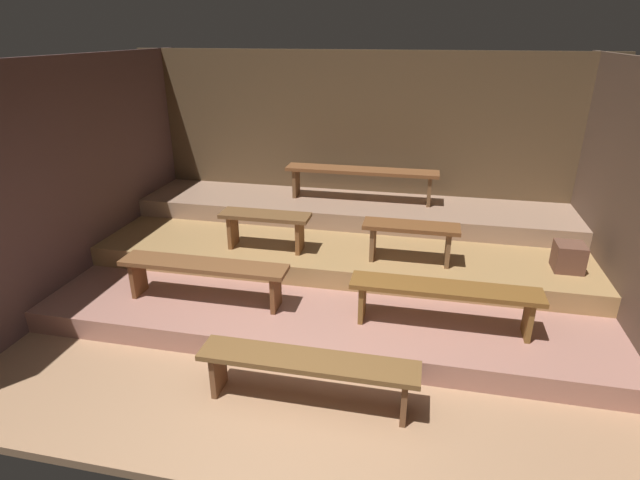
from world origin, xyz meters
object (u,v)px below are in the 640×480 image
at_px(bench_lower_left, 204,270).
at_px(bench_middle_right, 411,233).
at_px(bench_lower_right, 444,294).
at_px(bench_middle_left, 265,222).
at_px(bench_upper_center, 361,174).
at_px(bench_floor_center, 308,367).
at_px(wooden_crate_middle, 569,257).

bearing_deg(bench_lower_left, bench_middle_right, 24.89).
bearing_deg(bench_lower_right, bench_middle_left, 155.11).
height_order(bench_lower_right, bench_upper_center, bench_upper_center).
bearing_deg(bench_floor_center, bench_lower_left, 142.28).
distance_m(bench_upper_center, wooden_crate_middle, 2.91).
xyz_separation_m(bench_floor_center, wooden_crate_middle, (2.51, 2.23, 0.27)).
bearing_deg(wooden_crate_middle, bench_middle_right, -175.58).
height_order(bench_lower_left, wooden_crate_middle, wooden_crate_middle).
height_order(bench_lower_right, bench_middle_right, bench_middle_right).
distance_m(bench_floor_center, bench_middle_left, 2.38).
xyz_separation_m(bench_middle_left, bench_middle_right, (1.76, 0.00, 0.00)).
height_order(bench_floor_center, wooden_crate_middle, wooden_crate_middle).
height_order(bench_middle_right, wooden_crate_middle, bench_middle_right).
xyz_separation_m(bench_floor_center, bench_middle_right, (0.74, 2.09, 0.46)).
height_order(bench_lower_left, bench_middle_right, bench_middle_right).
height_order(bench_middle_left, bench_upper_center, bench_upper_center).
xyz_separation_m(bench_lower_left, bench_middle_left, (0.39, 1.00, 0.22)).
relative_size(bench_middle_right, bench_upper_center, 0.51).
bearing_deg(bench_middle_right, bench_middle_left, 180.00).
distance_m(bench_lower_right, bench_middle_left, 2.38).
bearing_deg(bench_floor_center, bench_middle_right, 70.63).
height_order(bench_floor_center, bench_lower_left, bench_lower_left).
xyz_separation_m(bench_upper_center, wooden_crate_middle, (2.56, -1.31, -0.47)).
bearing_deg(bench_floor_center, bench_middle_left, 116.17).
relative_size(bench_lower_left, wooden_crate_middle, 5.85).
height_order(bench_floor_center, bench_middle_left, bench_middle_left).
distance_m(bench_middle_right, bench_upper_center, 1.67).
bearing_deg(bench_lower_right, bench_upper_center, 115.53).
bearing_deg(bench_lower_left, bench_floor_center, -37.72).
bearing_deg(bench_upper_center, bench_lower_left, -119.25).
xyz_separation_m(bench_lower_left, bench_lower_right, (2.54, 0.00, 0.00)).
xyz_separation_m(bench_middle_left, bench_upper_center, (0.98, 1.45, 0.28)).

